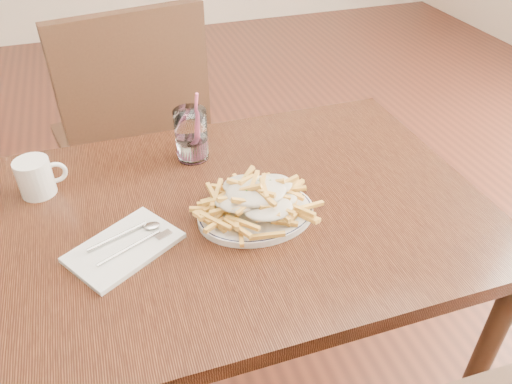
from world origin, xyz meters
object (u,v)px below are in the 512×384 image
object	(u,v)px
fries_plate	(256,213)
water_glass	(192,138)
chair_far	(134,130)
table	(229,233)
loaded_fries	(256,196)
coffee_mug	(36,177)

from	to	relation	value
fries_plate	water_glass	bearing A→B (deg)	105.49
chair_far	table	bearing A→B (deg)	-78.56
table	water_glass	size ratio (longest dim) A/B	6.41
table	fries_plate	distance (m)	0.11
table	loaded_fries	size ratio (longest dim) A/B	4.36
water_glass	loaded_fries	bearing A→B (deg)	-74.51
chair_far	loaded_fries	world-z (taller)	chair_far
loaded_fries	water_glass	bearing A→B (deg)	105.49
chair_far	coffee_mug	bearing A→B (deg)	-116.75
chair_far	coffee_mug	xyz separation A→B (m)	(-0.27, -0.53, 0.21)
fries_plate	coffee_mug	distance (m)	0.53
table	chair_far	xyz separation A→B (m)	(-0.15, 0.73, -0.08)
chair_far	loaded_fries	distance (m)	0.83
water_glass	fries_plate	bearing A→B (deg)	-74.51
loaded_fries	table	bearing A→B (deg)	135.68
fries_plate	coffee_mug	size ratio (longest dim) A/B	2.70
loaded_fries	coffee_mug	bearing A→B (deg)	151.63
fries_plate	coffee_mug	bearing A→B (deg)	151.63
water_glass	coffee_mug	bearing A→B (deg)	-174.33
chair_far	fries_plate	distance (m)	0.82
table	fries_plate	world-z (taller)	fries_plate
coffee_mug	loaded_fries	bearing A→B (deg)	-28.37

